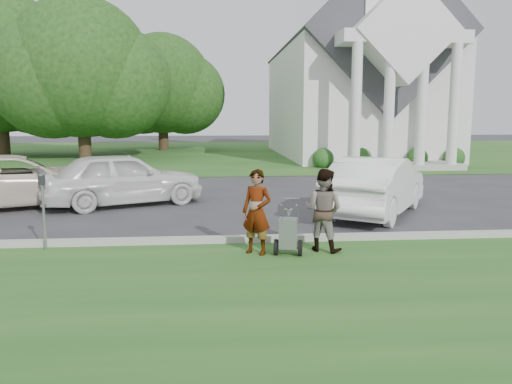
{
  "coord_description": "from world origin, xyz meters",
  "views": [
    {
      "loc": [
        -0.1,
        -9.51,
        2.6
      ],
      "look_at": [
        0.7,
        0.0,
        1.15
      ],
      "focal_mm": 35.0,
      "sensor_mm": 36.0,
      "label": 1
    }
  ],
  "objects": [
    {
      "name": "ground",
      "position": [
        0.0,
        0.0,
        0.0
      ],
      "size": [
        120.0,
        120.0,
        0.0
      ],
      "primitive_type": "plane",
      "color": "#333335",
      "rests_on": "ground"
    },
    {
      "name": "grass_strip",
      "position": [
        0.0,
        -3.0,
        0.01
      ],
      "size": [
        80.0,
        7.0,
        0.01
      ],
      "primitive_type": "cube",
      "color": "#22561D",
      "rests_on": "ground"
    },
    {
      "name": "church_lawn",
      "position": [
        0.0,
        27.0,
        0.01
      ],
      "size": [
        80.0,
        30.0,
        0.01
      ],
      "primitive_type": "cube",
      "color": "#22561D",
      "rests_on": "ground"
    },
    {
      "name": "curb",
      "position": [
        0.0,
        0.55,
        0.07
      ],
      "size": [
        80.0,
        0.18,
        0.15
      ],
      "primitive_type": "cube",
      "color": "#9E9E93",
      "rests_on": "ground"
    },
    {
      "name": "church",
      "position": [
        9.0,
        23.11,
        5.94
      ],
      "size": [
        9.19,
        19.0,
        24.1
      ],
      "color": "white",
      "rests_on": "ground"
    },
    {
      "name": "tree_left",
      "position": [
        -8.01,
        21.99,
        5.11
      ],
      "size": [
        10.63,
        8.4,
        9.71
      ],
      "color": "#332316",
      "rests_on": "ground"
    },
    {
      "name": "tree_back",
      "position": [
        -4.01,
        29.99,
        4.73
      ],
      "size": [
        9.61,
        7.6,
        8.89
      ],
      "color": "#332316",
      "rests_on": "ground"
    },
    {
      "name": "striping_cart",
      "position": [
        1.27,
        -0.47,
        0.41
      ],
      "size": [
        0.64,
        1.1,
        0.96
      ],
      "rotation": [
        0.0,
        0.0,
        -0.22
      ],
      "color": "black",
      "rests_on": "ground"
    },
    {
      "name": "person_left",
      "position": [
        0.69,
        -0.33,
        0.8
      ],
      "size": [
        0.7,
        0.64,
        1.61
      ],
      "primitive_type": "imported",
      "rotation": [
        0.0,
        0.0,
        -0.55
      ],
      "color": "#999999",
      "rests_on": "ground"
    },
    {
      "name": "person_right",
      "position": [
        1.99,
        -0.2,
        0.8
      ],
      "size": [
        0.98,
        0.93,
        1.6
      ],
      "primitive_type": "imported",
      "rotation": [
        0.0,
        0.0,
        2.55
      ],
      "color": "#999999",
      "rests_on": "ground"
    },
    {
      "name": "parking_meter_near",
      "position": [
        -3.39,
        0.27,
        0.95
      ],
      "size": [
        0.11,
        0.1,
        1.51
      ],
      "color": "gray",
      "rests_on": "ground"
    },
    {
      "name": "car_a",
      "position": [
        -5.78,
        5.43,
        0.75
      ],
      "size": [
        5.95,
        4.48,
        1.5
      ],
      "primitive_type": "imported",
      "rotation": [
        0.0,
        0.0,
        1.99
      ],
      "color": "silver",
      "rests_on": "ground"
    },
    {
      "name": "car_b",
      "position": [
        -2.78,
        5.31,
        0.79
      ],
      "size": [
        5.01,
        3.63,
        1.58
      ],
      "primitive_type": "imported",
      "rotation": [
        0.0,
        0.0,
        2.0
      ],
      "color": "silver",
      "rests_on": "ground"
    },
    {
      "name": "car_d",
      "position": [
        4.2,
        3.31,
        0.77
      ],
      "size": [
        3.93,
        4.82,
        1.54
      ],
      "primitive_type": "imported",
      "rotation": [
        0.0,
        0.0,
        2.56
      ],
      "color": "white",
      "rests_on": "ground"
    }
  ]
}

